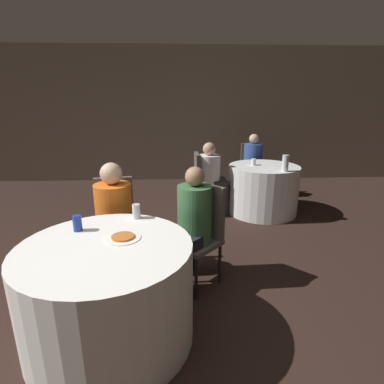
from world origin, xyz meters
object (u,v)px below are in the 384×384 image
chair_near_northeast (202,227)px  chair_far_north (251,165)px  person_orange_shirt (114,221)px  soda_can_silver (136,211)px  chair_near_north (115,217)px  pizza_plate_near (123,237)px  person_blue_shirt (253,166)px  table_far (263,189)px  person_white_shirt (213,178)px  person_green_jacket (189,231)px  chair_far_west (202,179)px  soda_can_blue (77,223)px  table_near (109,293)px  bottle_far (285,163)px

chair_near_northeast → chair_far_north: bearing=-67.3°
person_orange_shirt → soda_can_silver: person_orange_shirt is taller
chair_near_north → soda_can_silver: bearing=111.6°
pizza_plate_near → person_blue_shirt: bearing=61.7°
table_far → soda_can_silver: soda_can_silver is taller
person_white_shirt → person_blue_shirt: size_ratio=0.97×
person_green_jacket → soda_can_silver: bearing=58.7°
chair_near_northeast → chair_far_west: (0.14, 1.80, 0.00)m
soda_can_blue → soda_can_silver: size_ratio=1.00×
chair_near_northeast → person_green_jacket: bearing=90.0°
person_blue_shirt → chair_near_northeast: bearing=69.0°
person_blue_shirt → soda_can_blue: bearing=58.0°
table_near → chair_far_north: size_ratio=1.26×
chair_near_north → chair_far_north: same height
chair_far_west → soda_can_silver: 2.17m
chair_far_west → soda_can_silver: bearing=-22.0°
pizza_plate_near → soda_can_blue: (-0.36, 0.15, 0.05)m
person_green_jacket → soda_can_blue: size_ratio=9.42×
table_near → person_orange_shirt: (-0.12, 0.85, 0.21)m
chair_near_north → chair_far_north: size_ratio=1.00×
chair_far_north → person_green_jacket: bearing=68.9°
pizza_plate_near → soda_can_silver: size_ratio=2.11×
chair_near_northeast → bottle_far: bearing=-86.5°
person_green_jacket → person_white_shirt: 1.98m
chair_far_north → soda_can_silver: chair_far_north is taller
soda_can_blue → soda_can_silver: (0.41, 0.24, 0.00)m
table_near → chair_near_north: size_ratio=1.26×
person_orange_shirt → pizza_plate_near: person_orange_shirt is taller
person_green_jacket → table_near: bearing=90.0°
chair_near_northeast → bottle_far: (1.28, 1.45, 0.30)m
person_blue_shirt → soda_can_blue: 3.75m
chair_near_northeast → soda_can_blue: 1.11m
bottle_far → soda_can_silver: bearing=-137.6°
table_far → soda_can_silver: (-1.67, -2.08, 0.43)m
chair_near_north → chair_far_north: 3.21m
table_near → soda_can_silver: 0.67m
person_blue_shirt → chair_far_north: bearing=-90.0°
person_blue_shirt → pizza_plate_near: bearing=64.0°
soda_can_blue → pizza_plate_near: bearing=-22.1°
person_white_shirt → pizza_plate_near: size_ratio=4.33×
chair_far_north → person_green_jacket: (-1.26, -2.92, 0.01)m
person_white_shirt → soda_can_silver: (-0.88, -2.04, 0.24)m
person_blue_shirt → table_near: bearing=63.4°
table_near → soda_can_silver: bearing=72.7°
table_far → chair_near_north: chair_near_north is taller
chair_near_north → person_green_jacket: bearing=143.1°
person_white_shirt → bottle_far: person_white_shirt is taller
chair_far_west → bottle_far: (1.13, -0.35, 0.30)m
chair_near_northeast → chair_far_west: bearing=-49.7°
soda_can_silver → person_orange_shirt: bearing=127.2°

